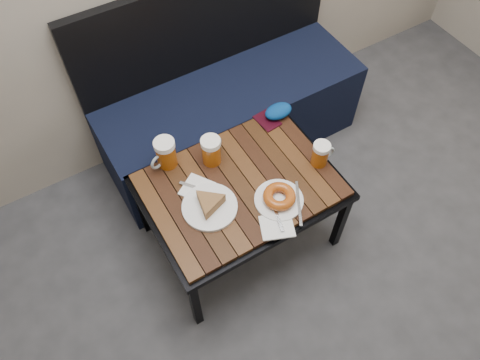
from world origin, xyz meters
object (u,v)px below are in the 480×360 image
knit_pouch (278,111)px  plate_pie (209,205)px  passport_navy (204,215)px  beer_mug_centre (212,150)px  bench (229,109)px  passport_burgundy (267,121)px  cafe_table (240,189)px  beer_mug_left (165,153)px  beer_mug_right (321,154)px  plate_bagel (279,198)px

knit_pouch → plate_pie: bearing=-151.7°
passport_navy → beer_mug_centre: bearing=127.3°
bench → passport_burgundy: bearing=-84.6°
cafe_table → beer_mug_left: 0.36m
plate_pie → cafe_table: bearing=13.1°
cafe_table → knit_pouch: (0.36, 0.25, 0.07)m
beer_mug_centre → plate_pie: bearing=-151.8°
passport_navy → knit_pouch: knit_pouch is taller
bench → plate_pie: size_ratio=5.99×
bench → knit_pouch: 0.41m
beer_mug_right → plate_bagel: 0.28m
beer_mug_centre → plate_pie: size_ratio=0.60×
beer_mug_left → cafe_table: bearing=113.3°
beer_mug_left → knit_pouch: bearing=161.4°
cafe_table → passport_navy: 0.22m
knit_pouch → beer_mug_left: bearing=178.7°
bench → cafe_table: bench is taller
beer_mug_centre → passport_navy: (-0.17, -0.23, -0.07)m
plate_pie → passport_navy: bearing=-153.0°
beer_mug_centre → beer_mug_right: bearing=-62.8°
passport_burgundy → knit_pouch: knit_pouch is taller
plate_bagel → knit_pouch: 0.49m
bench → plate_bagel: 0.78m
plate_bagel → passport_navy: size_ratio=2.18×
cafe_table → beer_mug_right: (0.36, -0.08, 0.11)m
beer_mug_left → beer_mug_right: size_ratio=1.21×
plate_bagel → beer_mug_centre: bearing=112.1°
passport_burgundy → knit_pouch: (0.06, 0.00, 0.03)m
beer_mug_left → plate_bagel: beer_mug_left is taller
beer_mug_left → passport_burgundy: beer_mug_left is taller
cafe_table → passport_burgundy: (0.30, 0.24, 0.05)m
plate_pie → knit_pouch: size_ratio=1.69×
bench → beer_mug_left: 0.64m
bench → cafe_table: size_ratio=1.67×
beer_mug_left → plate_bagel: (0.32, -0.42, -0.05)m
passport_navy → cafe_table: bearing=89.3°
cafe_table → plate_pie: 0.19m
cafe_table → beer_mug_right: 0.39m
beer_mug_left → plate_pie: beer_mug_left is taller
bench → knit_pouch: (0.09, -0.32, 0.23)m
beer_mug_right → passport_navy: (-0.57, 0.02, -0.06)m
plate_bagel → passport_burgundy: 0.45m
cafe_table → beer_mug_centre: size_ratio=5.96×
beer_mug_centre → plate_bagel: bearing=-98.3°
bench → cafe_table: (-0.27, -0.57, 0.16)m
bench → beer_mug_left: (-0.49, -0.31, 0.27)m
plate_pie → knit_pouch: plate_pie is taller
plate_bagel → passport_navy: plate_bagel is taller
bench → plate_bagel: size_ratio=5.37×
bench → plate_bagel: bench is taller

